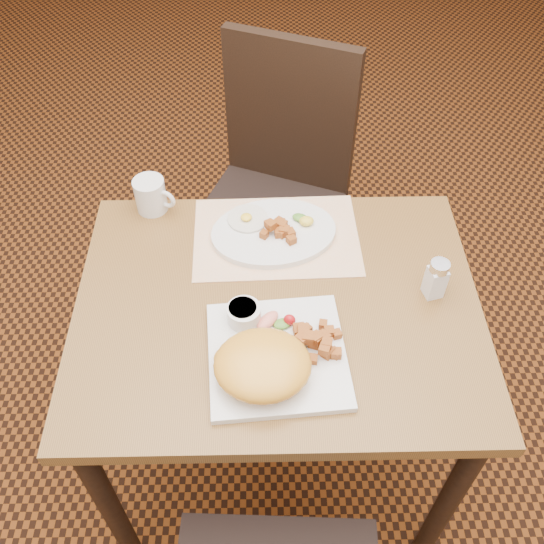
% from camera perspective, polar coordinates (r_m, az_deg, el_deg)
% --- Properties ---
extents(ground, '(8.00, 8.00, 0.00)m').
position_cam_1_polar(ground, '(1.99, 0.39, -16.56)').
color(ground, black).
rests_on(ground, ground).
extents(table, '(0.90, 0.70, 0.75)m').
position_cam_1_polar(table, '(1.43, 0.52, -5.75)').
color(table, brown).
rests_on(table, ground).
extents(chair_far, '(0.55, 0.56, 0.97)m').
position_cam_1_polar(chair_far, '(1.96, 0.44, 8.55)').
color(chair_far, black).
rests_on(chair_far, ground).
extents(placemat, '(0.41, 0.29, 0.00)m').
position_cam_1_polar(placemat, '(1.48, 0.40, 3.36)').
color(placemat, white).
rests_on(placemat, table).
extents(plate_square, '(0.30, 0.30, 0.02)m').
position_cam_1_polar(plate_square, '(1.25, 0.50, -7.84)').
color(plate_square, silver).
rests_on(plate_square, table).
extents(plate_oval, '(0.34, 0.27, 0.02)m').
position_cam_1_polar(plate_oval, '(1.48, 0.16, 3.73)').
color(plate_oval, silver).
rests_on(plate_oval, placemat).
extents(hollandaise_mound, '(0.19, 0.17, 0.07)m').
position_cam_1_polar(hollandaise_mound, '(1.19, -0.98, -8.76)').
color(hollandaise_mound, gold).
rests_on(hollandaise_mound, plate_square).
extents(ramekin, '(0.07, 0.07, 0.04)m').
position_cam_1_polar(ramekin, '(1.28, -2.67, -3.92)').
color(ramekin, silver).
rests_on(ramekin, plate_square).
extents(garnish_sq, '(0.09, 0.07, 0.03)m').
position_cam_1_polar(garnish_sq, '(1.28, 0.38, -4.63)').
color(garnish_sq, '#387223').
rests_on(garnish_sq, plate_square).
extents(fried_egg, '(0.10, 0.10, 0.02)m').
position_cam_1_polar(fried_egg, '(1.50, -2.31, 5.07)').
color(fried_egg, white).
rests_on(fried_egg, plate_oval).
extents(garnish_ov, '(0.06, 0.05, 0.02)m').
position_cam_1_polar(garnish_ov, '(1.49, 3.03, 4.94)').
color(garnish_ov, '#387223').
rests_on(garnish_ov, plate_oval).
extents(salt_shaker, '(0.05, 0.05, 0.10)m').
position_cam_1_polar(salt_shaker, '(1.37, 15.19, -0.58)').
color(salt_shaker, white).
rests_on(salt_shaker, table).
extents(coffee_mug, '(0.11, 0.08, 0.09)m').
position_cam_1_polar(coffee_mug, '(1.56, -11.30, 7.10)').
color(coffee_mug, silver).
rests_on(coffee_mug, table).
extents(home_fries_sq, '(0.10, 0.11, 0.04)m').
position_cam_1_polar(home_fries_sq, '(1.25, 4.18, -6.40)').
color(home_fries_sq, '#AB571B').
rests_on(home_fries_sq, plate_square).
extents(home_fries_ov, '(0.09, 0.09, 0.04)m').
position_cam_1_polar(home_fries_ov, '(1.46, 0.79, 4.05)').
color(home_fries_ov, '#AB571B').
rests_on(home_fries_ov, plate_oval).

